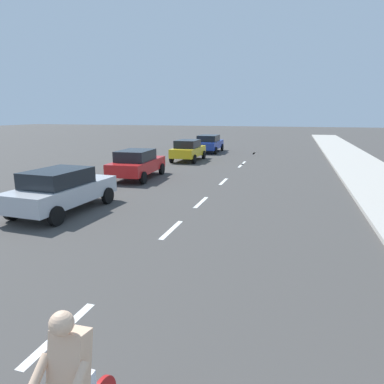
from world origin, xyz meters
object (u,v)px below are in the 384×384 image
parked_car_silver (62,189)px  parked_car_yellow (188,150)px  parked_car_red (137,163)px  parked_car_blue (209,143)px

parked_car_silver → parked_car_yellow: 14.52m
parked_car_red → parked_car_yellow: (0.55, 7.72, -0.00)m
parked_car_silver → parked_car_blue: bearing=91.8°
parked_car_silver → parked_car_red: bearing=95.0°
parked_car_red → parked_car_blue: size_ratio=0.97×
parked_car_red → parked_car_blue: same height
parked_car_red → parked_car_blue: bearing=84.3°
parked_car_silver → parked_car_blue: size_ratio=0.97×
parked_car_yellow → parked_car_red: bearing=-94.5°
parked_car_red → parked_car_silver: bearing=-90.9°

